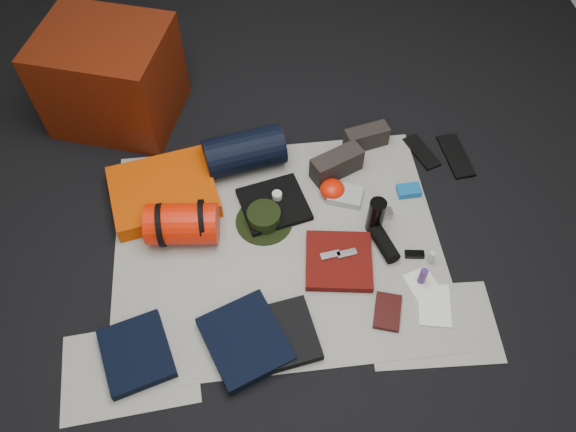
{
  "coord_description": "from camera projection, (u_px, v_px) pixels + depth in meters",
  "views": [
    {
      "loc": [
        -0.12,
        -1.46,
        2.37
      ],
      "look_at": [
        0.06,
        0.1,
        0.1
      ],
      "focal_mm": 35.0,
      "sensor_mm": 36.0,
      "label": 1
    }
  ],
  "objects": [
    {
      "name": "hiking_boot_left",
      "position": [
        337.0,
        164.0,
        2.98
      ],
      "size": [
        0.3,
        0.21,
        0.14
      ],
      "primitive_type": "cube",
      "rotation": [
        0.0,
        0.0,
        0.42
      ],
      "color": "#292420",
      "rests_on": "newspaper_mat"
    },
    {
      "name": "newspaper_sheet_front_right",
      "position": [
        432.0,
        324.0,
        2.54
      ],
      "size": [
        0.6,
        0.43,
        0.0
      ],
      "primitive_type": "cube",
      "rotation": [
        0.0,
        0.0,
        -0.05
      ],
      "color": "#B5B3A7",
      "rests_on": "floor"
    },
    {
      "name": "boonie_crown",
      "position": [
        264.0,
        217.0,
        2.82
      ],
      "size": [
        0.17,
        0.17,
        0.07
      ],
      "primitive_type": "cylinder",
      "color": "black",
      "rests_on": "boonie_brim"
    },
    {
      "name": "newspaper_mat",
      "position": [
        278.0,
        245.0,
        2.78
      ],
      "size": [
        1.6,
        1.3,
        0.01
      ],
      "primitive_type": "cube",
      "color": "#B5B3A7",
      "rests_on": "floor"
    },
    {
      "name": "flip_flop_right",
      "position": [
        456.0,
        156.0,
        3.1
      ],
      "size": [
        0.14,
        0.32,
        0.02
      ],
      "primitive_type": "cube",
      "rotation": [
        0.0,
        0.0,
        0.08
      ],
      "color": "black",
      "rests_on": "floor"
    },
    {
      "name": "trousers_navy_a",
      "position": [
        136.0,
        353.0,
        2.43
      ],
      "size": [
        0.36,
        0.38,
        0.05
      ],
      "primitive_type": "cube",
      "rotation": [
        0.0,
        0.0,
        0.28
      ],
      "color": "black",
      "rests_on": "newspaper_mat"
    },
    {
      "name": "red_cabinet",
      "position": [
        111.0,
        77.0,
        3.07
      ],
      "size": [
        0.8,
        0.73,
        0.55
      ],
      "primitive_type": "cube",
      "rotation": [
        0.0,
        0.0,
        -0.33
      ],
      "color": "#501505",
      "rests_on": "floor"
    },
    {
      "name": "key_cluster",
      "position": [
        145.0,
        378.0,
        2.39
      ],
      "size": [
        0.09,
        0.09,
        0.01
      ],
      "primitive_type": "cube",
      "rotation": [
        0.0,
        0.0,
        0.51
      ],
      "color": "#AEADB2",
      "rests_on": "newspaper_mat"
    },
    {
      "name": "sunglasses",
      "position": [
        414.0,
        254.0,
        2.73
      ],
      "size": [
        0.1,
        0.05,
        0.02
      ],
      "primitive_type": "cube",
      "rotation": [
        0.0,
        0.0,
        -0.14
      ],
      "color": "black",
      "rests_on": "newspaper_mat"
    },
    {
      "name": "tape_roll",
      "position": [
        277.0,
        195.0,
        2.89
      ],
      "size": [
        0.05,
        0.05,
        0.04
      ],
      "primitive_type": "cylinder",
      "color": "beige",
      "rests_on": "black_tshirt"
    },
    {
      "name": "energy_bar_a",
      "position": [
        330.0,
        255.0,
        2.68
      ],
      "size": [
        0.1,
        0.05,
        0.01
      ],
      "primitive_type": "cube",
      "rotation": [
        0.0,
        0.0,
        0.14
      ],
      "color": "#AEADB2",
      "rests_on": "red_shirt"
    },
    {
      "name": "orange_stuff_sack",
      "position": [
        332.0,
        189.0,
        2.92
      ],
      "size": [
        0.17,
        0.17,
        0.08
      ],
      "primitive_type": "ellipsoid",
      "rotation": [
        0.0,
        0.0,
        -0.36
      ],
      "color": "red",
      "rests_on": "newspaper_mat"
    },
    {
      "name": "toiletry_clear",
      "position": [
        431.0,
        258.0,
        2.69
      ],
      "size": [
        0.04,
        0.04,
        0.08
      ],
      "primitive_type": "cylinder",
      "rotation": [
        0.0,
        0.0,
        0.36
      ],
      "color": "#B0B5B0",
      "rests_on": "newspaper_mat"
    },
    {
      "name": "paperback_book",
      "position": [
        387.0,
        312.0,
        2.56
      ],
      "size": [
        0.17,
        0.21,
        0.03
      ],
      "primitive_type": "cube",
      "rotation": [
        0.0,
        0.0,
        -0.31
      ],
      "color": "black",
      "rests_on": "newspaper_mat"
    },
    {
      "name": "map_printout",
      "position": [
        423.0,
        285.0,
        2.64
      ],
      "size": [
        0.17,
        0.2,
        0.01
      ],
      "primitive_type": "cube",
      "rotation": [
        0.0,
        0.0,
        0.28
      ],
      "color": "silver",
      "rests_on": "newspaper_mat"
    },
    {
      "name": "newspaper_sheet_front_left",
      "position": [
        130.0,
        369.0,
        2.42
      ],
      "size": [
        0.61,
        0.44,
        0.0
      ],
      "primitive_type": "cube",
      "rotation": [
        0.0,
        0.0,
        0.07
      ],
      "color": "#B5B3A7",
      "rests_on": "floor"
    },
    {
      "name": "trousers_navy_b",
      "position": [
        245.0,
        340.0,
        2.46
      ],
      "size": [
        0.43,
        0.46,
        0.06
      ],
      "primitive_type": "cube",
      "rotation": [
        0.0,
        0.0,
        0.37
      ],
      "color": "black",
      "rests_on": "newspaper_mat"
    },
    {
      "name": "cyan_case",
      "position": [
        409.0,
        191.0,
        2.94
      ],
      "size": [
        0.12,
        0.08,
        0.04
      ],
      "primitive_type": "cube",
      "rotation": [
        0.0,
        0.0,
        0.02
      ],
      "color": "#105CA3",
      "rests_on": "newspaper_mat"
    },
    {
      "name": "energy_bar_b",
      "position": [
        347.0,
        253.0,
        2.69
      ],
      "size": [
        0.1,
        0.05,
        0.01
      ],
      "primitive_type": "cube",
      "rotation": [
        0.0,
        0.0,
        0.14
      ],
      "color": "#AEADB2",
      "rests_on": "red_shirt"
    },
    {
      "name": "compact_camera",
      "position": [
        383.0,
        214.0,
        2.86
      ],
      "size": [
        0.09,
        0.06,
        0.04
      ],
      "primitive_type": "cube",
      "rotation": [
        0.0,
        0.0,
        0.09
      ],
      "color": "#AEADB2",
      "rests_on": "newspaper_mat"
    },
    {
      "name": "flip_flop_left",
      "position": [
        422.0,
        152.0,
        3.12
      ],
      "size": [
        0.17,
        0.27,
        0.01
      ],
      "primitive_type": "cube",
      "rotation": [
        0.0,
        0.0,
        0.34
      ],
      "color": "black",
      "rests_on": "floor"
    },
    {
      "name": "floor",
      "position": [
        278.0,
        246.0,
        2.79
      ],
      "size": [
        4.5,
        4.5,
        0.02
      ],
      "primitive_type": "cube",
      "color": "black",
      "rests_on": "ground"
    },
    {
      "name": "navy_duffel",
      "position": [
        244.0,
        152.0,
        2.98
      ],
      "size": [
        0.45,
        0.29,
        0.22
      ],
      "primitive_type": "cylinder",
      "rotation": [
        0.0,
        1.57,
        0.18
      ],
      "color": "black",
      "rests_on": "newspaper_mat"
    },
    {
      "name": "black_tshirt",
      "position": [
        274.0,
        204.0,
        2.89
      ],
      "size": [
        0.39,
        0.37,
        0.03
      ],
      "primitive_type": "cube",
      "rotation": [
        0.0,
        0.0,
        0.23
      ],
      "color": "black",
      "rests_on": "newspaper_mat"
    },
    {
      "name": "stuff_sack",
      "position": [
        182.0,
        224.0,
        2.72
      ],
      "size": [
        0.36,
        0.24,
        0.2
      ],
      "primitive_type": "cylinder",
      "rotation": [
        0.0,
        1.57,
        -0.1
      ],
      "color": "red",
      "rests_on": "newspaper_mat"
    },
    {
      "name": "boonie_brim",
      "position": [
        264.0,
        221.0,
        2.85
      ],
      "size": [
        0.38,
        0.38,
        0.01
      ],
      "primitive_type": "cylinder",
      "rotation": [
        0.0,
        0.0,
        0.4
      ],
      "color": "black",
      "rests_on": "newspaper_mat"
    },
    {
      "name": "red_shirt",
      "position": [
        339.0,
        261.0,
        2.7
      ],
      "size": [
        0.36,
        0.36,
        0.04
      ],
      "primitive_type": "cube",
      "rotation": [
        0.0,
        0.0,
        -0.15
      ],
      "color": "#540D09",
      "rests_on": "newspaper_mat"
    },
    {
      "name": "speaker",
      "position": [
        384.0,
        244.0,
        2.73
      ],
      "size": [
        0.12,
        0.2,
        0.07
      ],
      "primitive_type": "cylinder",
      "rotation": [
        1.57,
        0.0,
        0.28
      ],
      "color": "black",
      "rests_on": "newspaper_mat"
    },
    {
      "name": "sack_strap_right",
      "position": [
        203.0,
        221.0,
        2.72
      ],
      "size": [
        0.03,
        0.22,
        0.22
      ],
      "primitive_type": "cylinder",
      "rotation": [
        0.0,
        1.57,
        0.0
      ],
      "color": "black",
      "rests_on": "newspaper_mat"
    },
    {
      "name": "sack_strap_left",
      "position": [
        161.0,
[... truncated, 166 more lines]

